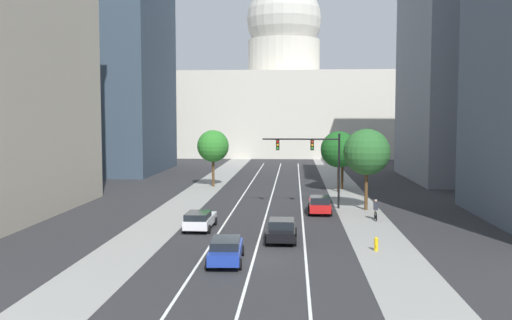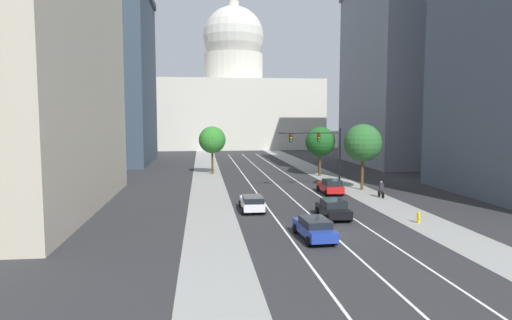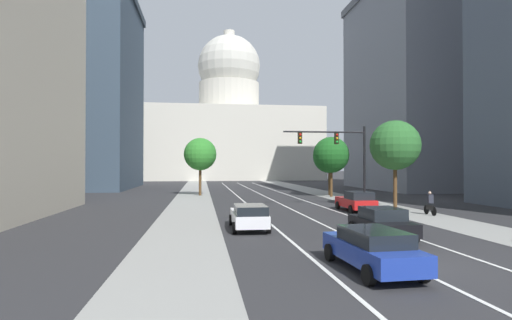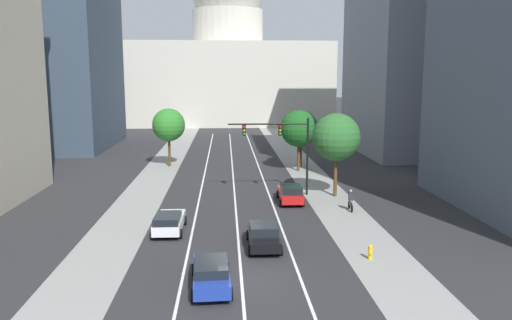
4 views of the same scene
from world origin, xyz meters
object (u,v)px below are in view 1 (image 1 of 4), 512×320
object	(u,v)px
cyclist	(376,210)
street_tree_mid_right	(342,150)
fire_hydrant	(376,244)
car_black	(282,230)
street_tree_far_right	(367,152)
car_blue	(226,249)
car_red	(320,204)
street_tree_near_right	(339,150)
capitol_building	(284,96)
street_tree_near_left	(213,146)
traffic_signal_mast	(315,155)
car_white	(200,220)

from	to	relation	value
cyclist	street_tree_mid_right	xyz separation A→B (m)	(-1.08, 20.08, 3.82)
fire_hydrant	car_black	bearing A→B (deg)	157.38
street_tree_far_right	car_blue	bearing A→B (deg)	-118.50
car_red	street_tree_near_right	xyz separation A→B (m)	(2.79, 14.72, 4.01)
car_red	fire_hydrant	world-z (taller)	car_red
car_red	street_tree_near_right	distance (m)	15.51
car_blue	street_tree_mid_right	bearing A→B (deg)	-18.47
capitol_building	car_black	world-z (taller)	capitol_building
capitol_building	car_black	distance (m)	90.45
car_red	street_tree_near_left	bearing A→B (deg)	34.29
traffic_signal_mast	street_tree_near_left	size ratio (longest dim) A/B	1.04
traffic_signal_mast	fire_hydrant	distance (m)	17.58
car_white	cyclist	world-z (taller)	cyclist
capitol_building	traffic_signal_mast	world-z (taller)	capitol_building
car_white	street_tree_near_right	bearing A→B (deg)	-27.57
car_blue	fire_hydrant	distance (m)	9.85
car_black	car_red	world-z (taller)	car_red
street_tree_near_left	street_tree_far_right	xyz separation A→B (m)	(16.51, -16.50, 0.38)
car_white	street_tree_far_right	bearing A→B (deg)	-53.08
capitol_building	street_tree_far_right	world-z (taller)	capitol_building
capitol_building	street_tree_far_right	bearing A→B (deg)	-83.25
car_black	car_red	bearing A→B (deg)	-15.04
cyclist	capitol_building	bearing A→B (deg)	8.17
street_tree_far_right	car_red	bearing A→B (deg)	-153.65
street_tree_mid_right	fire_hydrant	bearing A→B (deg)	-90.82
street_tree_near_right	car_red	bearing A→B (deg)	-100.74
car_black	car_white	world-z (taller)	car_black
fire_hydrant	cyclist	distance (m)	11.03
car_red	car_blue	xyz separation A→B (m)	(-6.26, -17.33, -0.04)
capitol_building	street_tree_near_right	bearing A→B (deg)	-83.28
fire_hydrant	street_tree_mid_right	xyz separation A→B (m)	(0.44, 30.99, 4.21)
street_tree_near_right	street_tree_near_left	bearing A→B (deg)	165.37
car_black	street_tree_near_right	bearing A→B (deg)	-12.39
fire_hydrant	street_tree_mid_right	distance (m)	31.28
car_red	street_tree_far_right	distance (m)	6.60
car_white	street_tree_near_right	xyz separation A→B (m)	(12.19, 22.60, 4.05)
street_tree_near_left	street_tree_near_right	bearing A→B (deg)	-14.63
car_black	street_tree_mid_right	distance (m)	29.46
capitol_building	street_tree_mid_right	bearing A→B (deg)	-82.46
car_blue	car_white	bearing A→B (deg)	15.55
capitol_building	car_blue	world-z (taller)	capitol_building
car_white	cyclist	bearing A→B (deg)	-69.58
traffic_signal_mast	street_tree_near_left	xyz separation A→B (m)	(-11.88, 15.81, -0.02)
car_blue	cyclist	world-z (taller)	cyclist
car_blue	street_tree_far_right	xyz separation A→B (m)	(10.57, 19.46, 4.55)
car_black	car_white	distance (m)	7.15
capitol_building	street_tree_far_right	distance (m)	77.06
capitol_building	car_blue	xyz separation A→B (m)	(-1.56, -95.59, -12.39)
capitol_building	fire_hydrant	bearing A→B (deg)	-85.26
car_red	street_tree_mid_right	bearing A→B (deg)	-10.11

